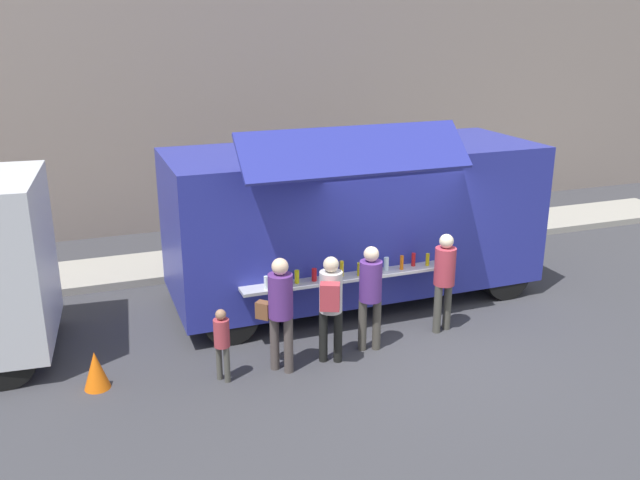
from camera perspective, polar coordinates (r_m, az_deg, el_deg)
ground_plane at (r=10.93m, az=7.98°, el=-8.39°), size 60.00×60.00×0.00m
curb_strip at (r=14.02m, az=-16.77°, el=-2.59°), size 28.00×1.60×0.15m
building_behind at (r=17.19m, az=-15.42°, el=13.02°), size 32.00×2.40×7.02m
food_truck_main at (r=11.96m, az=2.99°, el=1.96°), size 6.54×3.14×3.35m
traffic_cone_orange at (r=9.88m, az=-18.54°, el=-10.46°), size 0.36×0.36×0.55m
trash_bin at (r=15.98m, az=12.46°, el=1.90°), size 0.60×0.60×1.00m
customer_front_ordering at (r=10.14m, az=4.32°, el=-4.19°), size 0.35×0.34×1.68m
customer_mid_with_backpack at (r=9.73m, az=0.91°, el=-5.09°), size 0.44×0.54×1.66m
customer_rear_waiting at (r=9.53m, az=-3.45°, el=-5.56°), size 0.50×0.50×1.73m
customer_extra_browsing at (r=10.92m, az=10.55°, el=-2.86°), size 0.34×0.34×1.66m
child_near_queue at (r=9.49m, az=-8.35°, el=-8.30°), size 0.22×0.22×1.09m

